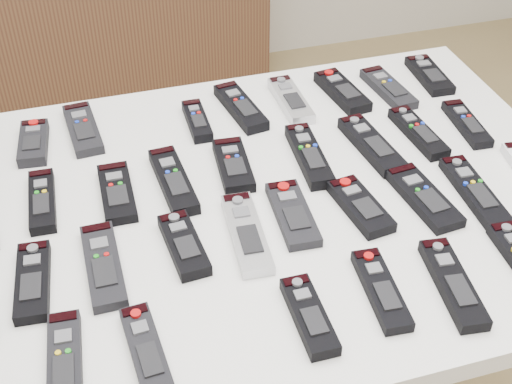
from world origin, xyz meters
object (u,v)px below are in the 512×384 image
object	(u,v)px
remote_15	(371,145)
remote_31	(309,316)
remote_17	(467,124)
remote_1	(33,143)
remote_13	(233,165)
remote_29	(65,363)
remote_10	(42,201)
remote_5	(291,100)
remote_11	(117,193)
remote_32	(381,290)
remote_33	(453,283)
table	(256,224)
remote_26	(474,191)
remote_14	(309,156)
remote_16	(418,133)
remote_22	(247,233)
remote_24	(361,206)
remote_8	(429,75)
remote_4	(241,107)
remote_19	(33,281)
remote_21	(184,245)
remote_25	(424,197)
remote_12	(173,181)
remote_23	(293,214)
remote_2	(83,129)
remote_6	(342,91)
remote_20	(103,265)
sideboard	(70,21)

from	to	relation	value
remote_15	remote_31	xyz separation A→B (m)	(-0.27, -0.39, -0.00)
remote_17	remote_1	bearing A→B (deg)	172.28
remote_13	remote_29	distance (m)	0.52
remote_10	remote_13	world-z (taller)	same
remote_5	remote_13	world-z (taller)	remote_5
remote_11	remote_15	xyz separation A→B (m)	(0.51, 0.01, 0.00)
remote_15	remote_32	bearing A→B (deg)	-117.38
remote_13	remote_17	size ratio (longest dim) A/B	0.96
remote_5	remote_33	xyz separation A→B (m)	(0.07, -0.59, 0.00)
table	remote_26	size ratio (longest dim) A/B	6.35
remote_13	remote_14	distance (m)	0.15
remote_5	remote_16	size ratio (longest dim) A/B	0.99
remote_14	remote_22	distance (m)	0.25
remote_17	remote_24	size ratio (longest dim) A/B	1.06
remote_8	remote_31	bearing A→B (deg)	-127.69
remote_4	remote_19	xyz separation A→B (m)	(-0.46, -0.40, -0.00)
remote_11	remote_21	distance (m)	0.20
remote_29	remote_33	xyz separation A→B (m)	(0.61, -0.02, 0.00)
remote_13	remote_14	xyz separation A→B (m)	(0.15, -0.01, 0.00)
remote_29	remote_31	world-z (taller)	remote_31
table	remote_25	world-z (taller)	remote_25
remote_12	remote_33	xyz separation A→B (m)	(0.37, -0.39, -0.00)
remote_13	remote_23	world-z (taller)	remote_13
remote_25	remote_23	bearing A→B (deg)	168.31
table	remote_25	bearing A→B (deg)	-17.22
remote_12	remote_21	bearing A→B (deg)	-99.09
remote_22	remote_33	xyz separation A→B (m)	(0.28, -0.21, 0.00)
remote_12	remote_23	world-z (taller)	remote_12
remote_5	remote_24	xyz separation A→B (m)	(0.01, -0.37, -0.00)
remote_29	remote_32	bearing A→B (deg)	4.59
remote_26	remote_5	bearing A→B (deg)	122.43
remote_32	remote_2	bearing A→B (deg)	128.89
remote_6	remote_26	size ratio (longest dim) A/B	0.85
remote_2	remote_14	world-z (taller)	remote_14
remote_19	remote_1	bearing A→B (deg)	91.72
remote_12	remote_19	xyz separation A→B (m)	(-0.27, -0.19, -0.00)
remote_29	remote_20	bearing A→B (deg)	71.39
remote_23	remote_32	distance (m)	0.23
remote_21	remote_24	bearing A→B (deg)	-2.78
remote_23	remote_5	bearing A→B (deg)	75.09
remote_24	remote_10	bearing A→B (deg)	154.66
remote_12	remote_29	bearing A→B (deg)	-125.66
remote_19	remote_21	distance (m)	0.25
remote_22	remote_29	world-z (taller)	remote_29
remote_8	remote_13	xyz separation A→B (m)	(-0.53, -0.21, 0.00)
remote_10	remote_16	xyz separation A→B (m)	(0.76, 0.00, -0.00)
remote_12	remote_19	size ratio (longest dim) A/B	1.16
remote_4	remote_12	bearing A→B (deg)	-140.53
remote_1	remote_16	xyz separation A→B (m)	(0.76, -0.19, -0.00)
sideboard	remote_19	size ratio (longest dim) A/B	9.24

